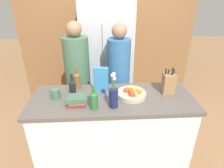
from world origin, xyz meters
TOP-DOWN VIEW (x-y plane):
  - ground_plane at (0.00, 0.00)m, footprint 14.00×14.00m
  - kitchen_island at (0.00, 0.00)m, footprint 1.73×0.67m
  - back_wall_wood at (0.00, 1.52)m, footprint 2.93×0.12m
  - refrigerator at (-0.02, 1.16)m, footprint 0.78×0.63m
  - fruit_bowl at (0.21, 0.02)m, footprint 0.32×0.32m
  - knife_block at (0.61, 0.07)m, footprint 0.13×0.11m
  - flower_vase at (-0.00, -0.17)m, footprint 0.09×0.09m
  - cereal_box at (-0.12, 0.17)m, footprint 0.17×0.09m
  - coffee_mug at (-0.60, 0.02)m, footprint 0.13×0.09m
  - book_stack at (-0.37, -0.10)m, footprint 0.21×0.17m
  - bottle_oil at (-0.19, -0.20)m, footprint 0.08×0.08m
  - bottle_vinegar at (-0.39, 0.24)m, footprint 0.07×0.07m
  - bottle_wine at (-0.42, 0.08)m, footprint 0.07×0.07m
  - person_at_sink at (-0.43, 0.59)m, footprint 0.32×0.32m
  - person_in_blue at (0.12, 0.57)m, footprint 0.30×0.30m

SIDE VIEW (x-z plane):
  - ground_plane at x=0.00m, z-range 0.00..0.00m
  - kitchen_island at x=0.00m, z-range 0.00..0.93m
  - person_in_blue at x=0.12m, z-range 0.11..1.71m
  - person_at_sink at x=-0.43m, z-range 0.10..1.74m
  - refrigerator at x=-0.02m, z-range 0.00..1.88m
  - fruit_bowl at x=0.21m, z-range 0.91..1.01m
  - book_stack at x=-0.37m, z-range 0.92..1.01m
  - coffee_mug at x=-0.60m, z-range 0.92..1.03m
  - bottle_wine at x=-0.42m, z-range 0.90..1.14m
  - bottle_oil at x=-0.19m, z-range 0.90..1.15m
  - bottle_vinegar at x=-0.39m, z-range 0.90..1.16m
  - knife_block at x=0.61m, z-range 0.89..1.19m
  - flower_vase at x=0.00m, z-range 0.86..1.23m
  - cereal_box at x=-0.12m, z-range 0.92..1.20m
  - back_wall_wood at x=0.00m, z-range 0.00..2.60m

